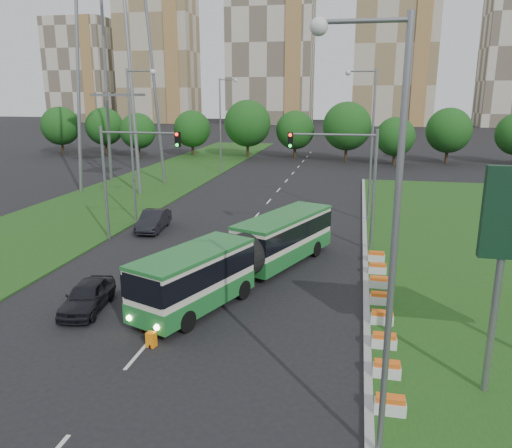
% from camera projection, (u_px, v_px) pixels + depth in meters
% --- Properties ---
extents(ground, '(360.00, 360.00, 0.00)m').
position_uv_depth(ground, '(243.00, 302.00, 25.06)').
color(ground, black).
rests_on(ground, ground).
extents(grass_median, '(14.00, 60.00, 0.15)m').
position_uv_depth(grass_median, '(483.00, 266.00, 30.10)').
color(grass_median, '#1F4C15').
rests_on(grass_median, ground).
extents(median_kerb, '(0.30, 60.00, 0.18)m').
position_uv_depth(median_kerb, '(365.00, 258.00, 31.44)').
color(median_kerb, '#979797').
rests_on(median_kerb, ground).
extents(left_verge, '(12.00, 110.00, 0.10)m').
position_uv_depth(left_verge, '(130.00, 193.00, 52.23)').
color(left_verge, '#1F4C15').
rests_on(left_verge, ground).
extents(lane_markings, '(0.20, 100.00, 0.01)m').
position_uv_depth(lane_markings, '(261.00, 211.00, 44.59)').
color(lane_markings, silver).
rests_on(lane_markings, ground).
extents(flower_planters, '(1.10, 15.90, 0.60)m').
position_uv_depth(flower_planters, '(381.00, 307.00, 23.36)').
color(flower_planters, silver).
rests_on(flower_planters, grass_median).
extents(traffic_mast_median, '(5.76, 0.32, 8.00)m').
position_uv_depth(traffic_mast_median, '(349.00, 170.00, 32.25)').
color(traffic_mast_median, gray).
rests_on(traffic_mast_median, ground).
extents(traffic_mast_left, '(5.76, 0.32, 8.00)m').
position_uv_depth(traffic_mast_left, '(125.00, 166.00, 34.24)').
color(traffic_mast_left, gray).
rests_on(traffic_mast_left, ground).
extents(street_lamps, '(36.00, 60.00, 12.00)m').
position_uv_depth(street_lamps, '(233.00, 157.00, 33.59)').
color(street_lamps, gray).
rests_on(street_lamps, ground).
extents(tree_line, '(120.00, 8.00, 9.00)m').
position_uv_depth(tree_line, '(392.00, 133.00, 74.09)').
color(tree_line, '#134814').
rests_on(tree_line, ground).
extents(apartment_tower_west, '(26.00, 15.00, 48.00)m').
position_uv_depth(apartment_tower_west, '(158.00, 52.00, 173.69)').
color(apartment_tower_west, '#BBAF96').
rests_on(apartment_tower_west, ground).
extents(apartment_tower_cwest, '(28.00, 15.00, 52.00)m').
position_uv_depth(apartment_tower_cwest, '(271.00, 44.00, 165.42)').
color(apartment_tower_cwest, beige).
rests_on(apartment_tower_cwest, ground).
extents(apartment_tower_ceast, '(25.00, 15.00, 50.00)m').
position_uv_depth(apartment_tower_ceast, '(395.00, 45.00, 157.92)').
color(apartment_tower_ceast, '#BBAF96').
rests_on(apartment_tower_ceast, ground).
extents(midrise_west, '(22.00, 14.00, 36.00)m').
position_uv_depth(midrise_west, '(81.00, 71.00, 181.03)').
color(midrise_west, beige).
rests_on(midrise_west, ground).
extents(articulated_bus, '(2.49, 15.95, 2.63)m').
position_uv_depth(articulated_bus, '(244.00, 253.00, 27.53)').
color(articulated_bus, beige).
rests_on(articulated_bus, ground).
extents(car_left_near, '(2.28, 4.40, 1.43)m').
position_uv_depth(car_left_near, '(87.00, 296.00, 24.00)').
color(car_left_near, black).
rests_on(car_left_near, ground).
extents(car_left_far, '(2.07, 4.76, 1.52)m').
position_uv_depth(car_left_far, '(153.00, 220.00, 38.06)').
color(car_left_far, black).
rests_on(car_left_far, ground).
extents(pedestrian, '(0.63, 0.77, 1.82)m').
position_uv_depth(pedestrian, '(143.00, 312.00, 21.84)').
color(pedestrian, gray).
rests_on(pedestrian, ground).
extents(shopping_trolley, '(0.37, 0.39, 0.63)m').
position_uv_depth(shopping_trolley, '(151.00, 340.00, 20.60)').
color(shopping_trolley, orange).
rests_on(shopping_trolley, ground).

